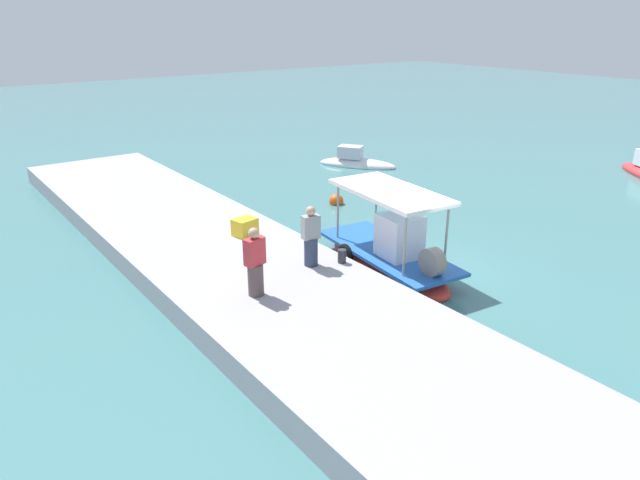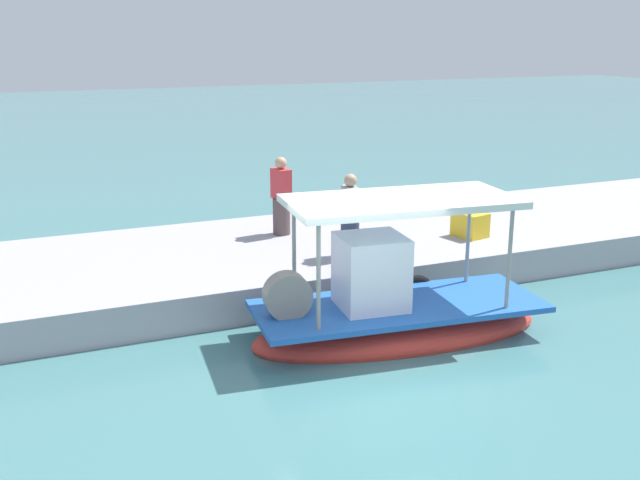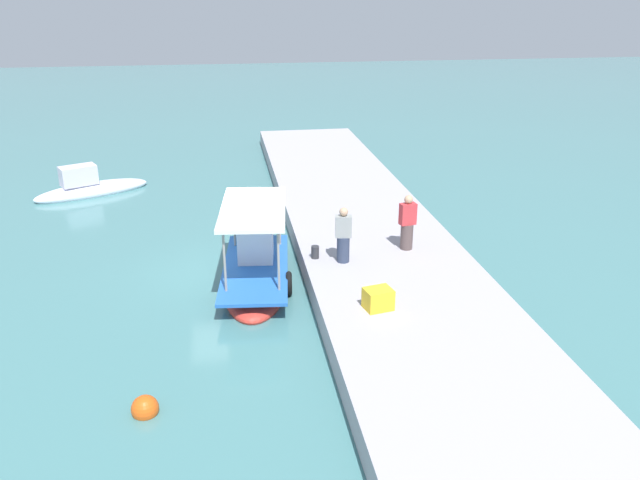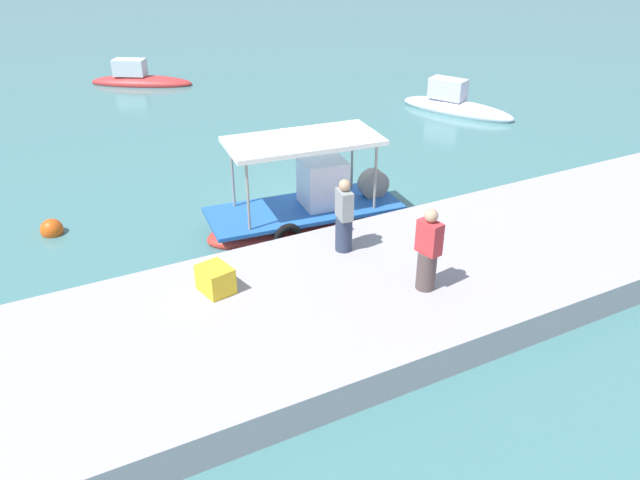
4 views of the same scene
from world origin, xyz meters
The scene contains 9 objects.
ground_plane centered at (0.00, 0.00, 0.00)m, with size 120.00×120.00×0.00m, color #447A7C.
dock_quay centered at (0.00, -4.96, 0.35)m, with size 36.00×5.19×0.70m, color #A7A3AB.
main_fishing_boat centered at (-0.88, -0.91, 0.44)m, with size 5.45×2.49×2.84m.
fisherman_near_bollard centered at (-0.59, -5.71, 1.51)m, with size 0.46×0.54×1.78m.
fisherman_by_crate centered at (-1.28, -3.53, 1.48)m, with size 0.44×0.52×1.72m.
mooring_bollard centered at (-0.90, -2.73, 0.89)m, with size 0.24×0.24×0.39m, color #2D2D33.
cargo_crate centered at (-4.43, -3.85, 0.98)m, with size 0.70×0.56×0.55m, color yellow.
marker_buoy centered at (-7.02, 1.85, 0.12)m, with size 0.59×0.59×0.59m.
moored_boat_near centered at (9.29, 5.71, 0.26)m, with size 3.34×5.00×1.58m.
Camera 3 is at (-18.74, -0.06, 8.45)m, focal length 35.84 mm.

